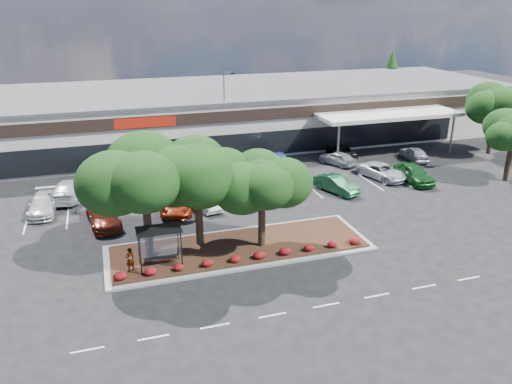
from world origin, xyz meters
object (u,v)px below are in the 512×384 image
object	(u,v)px
survey_stake	(457,272)
car_1	(103,215)
car_0	(43,204)
light_pole	(226,121)

from	to	relation	value
survey_stake	car_1	distance (m)	25.19
car_0	car_1	size ratio (longest dim) A/B	0.95
light_pole	car_1	bearing A→B (deg)	-133.31
survey_stake	car_1	bearing A→B (deg)	143.29
light_pole	survey_stake	bearing A→B (deg)	-76.60
survey_stake	light_pole	bearing A→B (deg)	103.40
survey_stake	car_0	bearing A→B (deg)	142.61
light_pole	car_1	size ratio (longest dim) A/B	1.77
light_pole	car_1	xyz separation A→B (m)	(-13.26, -14.06, -3.33)
survey_stake	car_0	world-z (taller)	car_0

